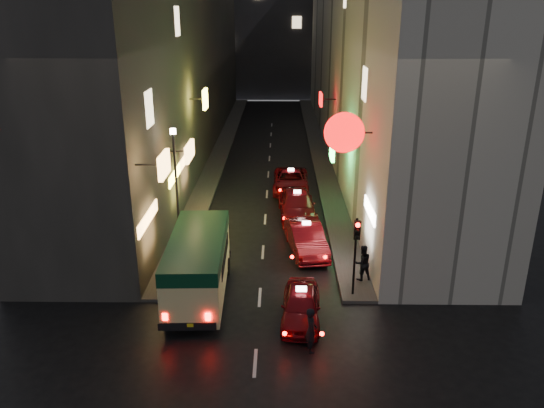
{
  "coord_description": "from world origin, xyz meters",
  "views": [
    {
      "loc": [
        0.81,
        -11.47,
        11.67
      ],
      "look_at": [
        0.47,
        13.0,
        2.62
      ],
      "focal_mm": 35.0,
      "sensor_mm": 36.0,
      "label": 1
    }
  ],
  "objects_px": {
    "lamp_post": "(176,182)",
    "pedestrian_crossing": "(311,327)",
    "taxi_near": "(301,303)",
    "minibus": "(198,260)",
    "traffic_light": "(356,241)"
  },
  "relations": [
    {
      "from": "traffic_light",
      "to": "taxi_near",
      "type": "bearing_deg",
      "value": -144.07
    },
    {
      "from": "minibus",
      "to": "lamp_post",
      "type": "relative_size",
      "value": 1.04
    },
    {
      "from": "minibus",
      "to": "traffic_light",
      "type": "xyz_separation_m",
      "value": [
        6.59,
        -0.1,
        0.95
      ]
    },
    {
      "from": "minibus",
      "to": "traffic_light",
      "type": "bearing_deg",
      "value": -0.9
    },
    {
      "from": "taxi_near",
      "to": "traffic_light",
      "type": "distance_m",
      "value": 3.44
    },
    {
      "from": "lamp_post",
      "to": "minibus",
      "type": "bearing_deg",
      "value": -70.0
    },
    {
      "from": "traffic_light",
      "to": "lamp_post",
      "type": "bearing_deg",
      "value": 151.09
    },
    {
      "from": "pedestrian_crossing",
      "to": "lamp_post",
      "type": "height_order",
      "value": "lamp_post"
    },
    {
      "from": "traffic_light",
      "to": "lamp_post",
      "type": "height_order",
      "value": "lamp_post"
    },
    {
      "from": "lamp_post",
      "to": "pedestrian_crossing",
      "type": "bearing_deg",
      "value": -53.15
    },
    {
      "from": "pedestrian_crossing",
      "to": "lamp_post",
      "type": "distance_m",
      "value": 10.66
    },
    {
      "from": "minibus",
      "to": "taxi_near",
      "type": "height_order",
      "value": "minibus"
    },
    {
      "from": "minibus",
      "to": "lamp_post",
      "type": "distance_m",
      "value": 5.11
    },
    {
      "from": "taxi_near",
      "to": "pedestrian_crossing",
      "type": "height_order",
      "value": "pedestrian_crossing"
    },
    {
      "from": "minibus",
      "to": "traffic_light",
      "type": "distance_m",
      "value": 6.66
    }
  ]
}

